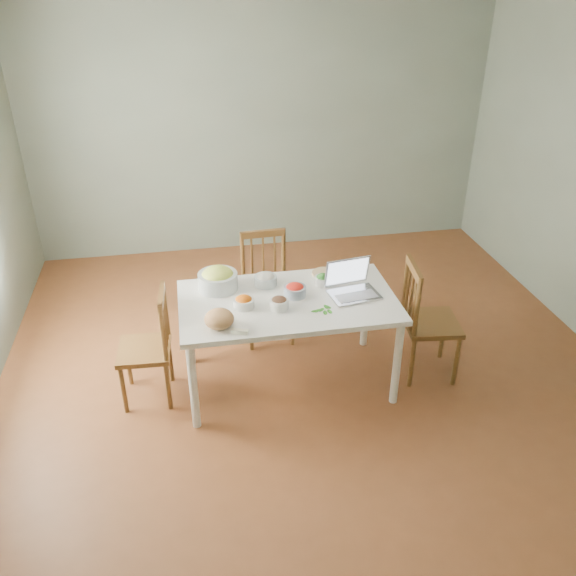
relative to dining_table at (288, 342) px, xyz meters
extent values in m
cube|color=brown|center=(0.20, 0.12, -0.38)|extent=(5.00, 5.00, 0.00)
cube|color=white|center=(0.20, 0.12, 2.32)|extent=(5.00, 5.00, 0.00)
cube|color=#5E685B|center=(0.20, 2.62, 0.97)|extent=(5.00, 0.00, 2.70)
cube|color=#5E685B|center=(0.20, -2.38, 0.97)|extent=(5.00, 0.00, 2.70)
ellipsoid|color=tan|center=(-0.53, -0.28, 0.45)|extent=(0.26, 0.26, 0.13)
cube|color=white|center=(-0.40, -0.39, 0.39)|extent=(0.12, 0.07, 0.03)
cylinder|color=#CAB68F|center=(0.36, 0.35, 0.39)|extent=(0.23, 0.23, 0.02)
camera|label=1|loc=(-0.69, -3.77, 2.62)|focal=37.15mm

